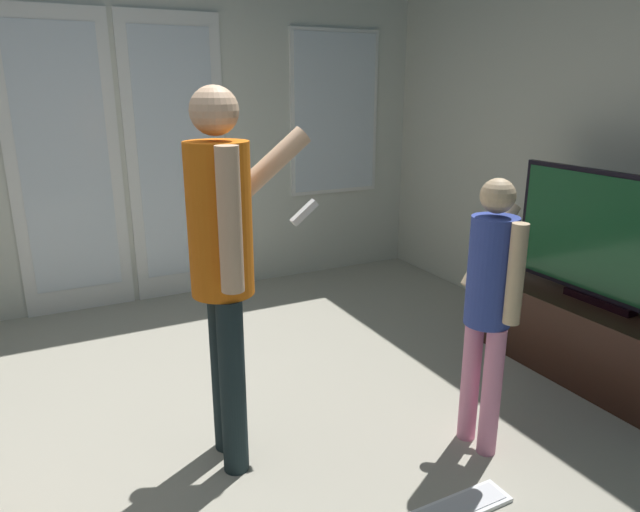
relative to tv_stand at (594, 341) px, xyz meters
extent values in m
cube|color=#A39D8C|center=(-2.40, 0.16, -0.23)|extent=(5.61, 4.61, 0.02)
cube|color=beige|center=(-2.40, 2.43, 1.12)|extent=(5.61, 0.06, 2.68)
cube|color=white|center=(-2.45, 2.39, 0.81)|extent=(0.73, 0.02, 2.11)
cube|color=silver|center=(-2.45, 2.37, 0.86)|extent=(0.57, 0.01, 1.81)
cube|color=white|center=(-1.68, 2.39, 0.81)|extent=(0.73, 0.02, 2.11)
cube|color=silver|center=(-1.68, 2.37, 0.86)|extent=(0.57, 0.01, 1.81)
cube|color=white|center=(-0.35, 2.39, 1.14)|extent=(0.80, 0.02, 1.32)
cube|color=silver|center=(-0.35, 2.37, 1.14)|extent=(0.74, 0.01, 1.26)
cube|color=#321B12|center=(0.00, 0.00, 0.00)|extent=(0.46, 1.33, 0.43)
cube|color=black|center=(0.00, 0.00, 0.24)|extent=(0.08, 0.41, 0.04)
cube|color=black|center=(0.00, 0.00, 0.60)|extent=(0.04, 1.16, 0.68)
cube|color=#194C28|center=(-0.02, 0.00, 0.60)|extent=(0.00, 1.11, 0.63)
cylinder|color=#1C2A2D|center=(-2.04, 0.13, 0.17)|extent=(0.11, 0.11, 0.77)
cylinder|color=#1C2A2D|center=(-2.03, 0.30, 0.17)|extent=(0.11, 0.11, 0.77)
cylinder|color=orange|center=(-2.04, 0.21, 0.86)|extent=(0.25, 0.25, 0.61)
sphere|color=#DEB08A|center=(-2.04, 0.21, 1.27)|extent=(0.19, 0.19, 0.19)
cylinder|color=#DEB08A|center=(-2.05, 0.05, 0.89)|extent=(0.09, 0.09, 0.54)
cylinder|color=#DEB08A|center=(-1.82, 0.37, 0.99)|extent=(0.48, 0.13, 0.41)
cube|color=white|center=(-1.61, 0.35, 0.82)|extent=(0.13, 0.05, 0.11)
cylinder|color=pink|center=(-1.01, -0.27, 0.08)|extent=(0.08, 0.08, 0.60)
cylinder|color=pink|center=(-1.01, -0.14, 0.08)|extent=(0.08, 0.08, 0.60)
cylinder|color=#33449A|center=(-1.01, -0.20, 0.62)|extent=(0.20, 0.20, 0.47)
sphere|color=#D0AF85|center=(-1.01, -0.20, 0.94)|extent=(0.14, 0.14, 0.14)
cylinder|color=#D0AF85|center=(-1.01, -0.33, 0.64)|extent=(0.07, 0.07, 0.42)
cylinder|color=#D0AF85|center=(-0.89, -0.07, 0.68)|extent=(0.29, 0.07, 0.38)
cube|color=white|center=(-0.77, -0.06, 0.51)|extent=(0.11, 0.04, 0.13)
cube|color=white|center=(-1.36, -0.50, -0.21)|extent=(0.44, 0.13, 0.02)
cube|color=silver|center=(-1.36, -0.50, -0.20)|extent=(0.40, 0.10, 0.00)
camera|label=1|loc=(-2.67, -1.90, 1.36)|focal=32.06mm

